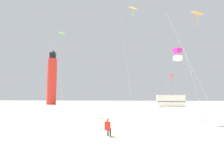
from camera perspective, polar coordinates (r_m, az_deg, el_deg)
name	(u,v)px	position (r m, az deg, el deg)	size (l,w,h in m)	color
kite_flyer_standing	(108,127)	(12.81, -1.18, -14.89)	(0.40, 0.55, 1.16)	red
kite_diamond_orange	(197,17)	(19.78, 23.33, 14.95)	(3.43, 3.43, 10.18)	silver
kite_diamond_scarlet	(171,76)	(29.80, 16.77, -0.52)	(1.66, 1.66, 5.77)	silver
kite_diamond_lime	(61,36)	(26.66, -14.53, 10.65)	(2.04, 1.81, 10.90)	silver
kite_box_magenta	(178,54)	(19.46, 18.48, 5.52)	(2.67, 2.67, 6.98)	silver
kite_diamond_gold	(132,13)	(26.25, 5.89, 17.21)	(2.42, 2.42, 13.94)	silver
lighthouse_distant	(52,79)	(62.62, -17.00, -1.16)	(2.80, 2.80, 16.80)	red
rv_van_white	(171,101)	(49.71, 16.62, -7.35)	(6.55, 2.65, 2.80)	white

